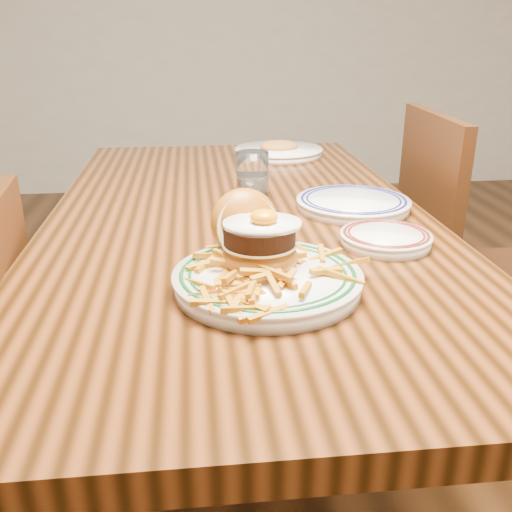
{
  "coord_description": "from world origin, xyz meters",
  "views": [
    {
      "loc": [
        -0.1,
        -1.23,
        1.14
      ],
      "look_at": [
        -0.01,
        -0.4,
        0.8
      ],
      "focal_mm": 40.0,
      "sensor_mm": 36.0,
      "label": 1
    }
  ],
  "objects": [
    {
      "name": "side_plate",
      "position": [
        0.26,
        -0.24,
        0.77
      ],
      "size": [
        0.17,
        0.17,
        0.03
      ],
      "rotation": [
        0.0,
        0.0,
        -0.0
      ],
      "color": "white",
      "rests_on": "table"
    },
    {
      "name": "rear_plate",
      "position": [
        0.26,
        -0.01,
        0.77
      ],
      "size": [
        0.26,
        0.26,
        0.03
      ],
      "rotation": [
        0.0,
        0.0,
        -0.09
      ],
      "color": "white",
      "rests_on": "table"
    },
    {
      "name": "floor",
      "position": [
        0.0,
        0.0,
        0.0
      ],
      "size": [
        6.0,
        6.0,
        0.0
      ],
      "primitive_type": "plane",
      "color": "black",
      "rests_on": "ground"
    },
    {
      "name": "chair_right",
      "position": [
        0.66,
        0.21,
        0.5
      ],
      "size": [
        0.46,
        0.46,
        0.93
      ],
      "rotation": [
        0.0,
        0.0,
        3.09
      ],
      "color": "#3A190C",
      "rests_on": "floor"
    },
    {
      "name": "table",
      "position": [
        0.0,
        0.0,
        0.66
      ],
      "size": [
        0.85,
        1.6,
        0.75
      ],
      "color": "black",
      "rests_on": "floor"
    },
    {
      "name": "water_glass",
      "position": [
        0.04,
        0.11,
        0.8
      ],
      "size": [
        0.08,
        0.08,
        0.12
      ],
      "color": "white",
      "rests_on": "table"
    },
    {
      "name": "main_plate",
      "position": [
        0.01,
        -0.4,
        0.79
      ],
      "size": [
        0.3,
        0.32,
        0.15
      ],
      "rotation": [
        0.0,
        0.0,
        0.24
      ],
      "color": "white",
      "rests_on": "table"
    },
    {
      "name": "far_plate",
      "position": [
        0.18,
        0.59,
        0.77
      ],
      "size": [
        0.28,
        0.28,
        0.05
      ],
      "rotation": [
        0.0,
        0.0,
        -0.09
      ],
      "color": "white",
      "rests_on": "table"
    }
  ]
}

